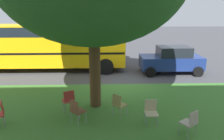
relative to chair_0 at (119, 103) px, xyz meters
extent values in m
plane|color=#424247|center=(-0.14, -3.66, -0.52)|extent=(80.00, 80.00, 0.00)
cube|color=#3D752D|center=(-0.14, -0.46, -0.52)|extent=(48.00, 6.00, 0.01)
cylinder|color=brown|center=(0.88, -0.96, 1.15)|extent=(0.44, 0.44, 3.34)
cube|color=olive|center=(-0.05, -0.05, -0.08)|extent=(0.58, 0.58, 0.04)
cube|color=olive|center=(0.08, 0.08, 0.16)|extent=(0.34, 0.34, 0.40)
cylinder|color=gray|center=(-0.30, -0.04, -0.31)|extent=(0.02, 0.02, 0.42)
cylinder|color=gray|center=(-0.05, -0.30, -0.31)|extent=(0.02, 0.02, 0.42)
cylinder|color=gray|center=(-0.06, 0.20, -0.31)|extent=(0.02, 0.02, 0.42)
cylinder|color=gray|center=(0.20, -0.06, -0.31)|extent=(0.02, 0.02, 0.42)
cube|color=#ADA393|center=(-2.05, 1.27, -0.08)|extent=(0.57, 0.56, 0.04)
cube|color=#ADA393|center=(-2.14, 1.42, 0.16)|extent=(0.38, 0.29, 0.40)
cylinder|color=gray|center=(-2.11, 1.03, -0.31)|extent=(0.02, 0.02, 0.42)
cylinder|color=gray|center=(-1.80, 1.23, -0.31)|extent=(0.02, 0.02, 0.42)
cylinder|color=gray|center=(-2.29, 1.32, -0.31)|extent=(0.02, 0.02, 0.42)
cylinder|color=gray|center=(-1.99, 1.51, -0.31)|extent=(0.02, 0.02, 0.42)
cube|color=brown|center=(1.40, 0.40, -0.08)|extent=(0.58, 0.58, 0.04)
cube|color=brown|center=(1.53, 0.53, 0.16)|extent=(0.34, 0.34, 0.40)
cylinder|color=gray|center=(1.15, 0.41, -0.31)|extent=(0.02, 0.02, 0.42)
cylinder|color=gray|center=(1.41, 0.15, -0.31)|extent=(0.02, 0.02, 0.42)
cylinder|color=gray|center=(1.39, 0.65, -0.31)|extent=(0.02, 0.02, 0.42)
cylinder|color=gray|center=(1.65, 0.40, -0.31)|extent=(0.02, 0.02, 0.42)
cube|color=#B7332D|center=(3.89, 0.51, 0.16)|extent=(0.25, 0.40, 0.40)
cylinder|color=gray|center=(3.97, 0.35, -0.31)|extent=(0.02, 0.02, 0.42)
cylinder|color=gray|center=(3.82, 0.67, -0.31)|extent=(0.02, 0.02, 0.42)
cube|color=#B7332D|center=(1.91, -0.50, -0.08)|extent=(0.55, 0.54, 0.04)
cube|color=#B7332D|center=(1.83, -0.33, 0.16)|extent=(0.40, 0.25, 0.40)
cylinder|color=gray|center=(1.82, -0.73, -0.31)|extent=(0.02, 0.02, 0.42)
cylinder|color=gray|center=(2.14, -0.57, -0.31)|extent=(0.02, 0.02, 0.42)
cylinder|color=gray|center=(1.67, -0.42, -0.31)|extent=(0.02, 0.02, 0.42)
cylinder|color=gray|center=(2.00, -0.27, -0.31)|extent=(0.02, 0.02, 0.42)
cube|color=beige|center=(-1.05, 0.65, -0.08)|extent=(0.43, 0.41, 0.04)
cube|color=beige|center=(-1.05, 0.47, 0.16)|extent=(0.40, 0.09, 0.40)
cylinder|color=gray|center=(-0.87, 0.82, -0.31)|extent=(0.02, 0.02, 0.42)
cylinder|color=gray|center=(-1.23, 0.83, -0.31)|extent=(0.02, 0.02, 0.42)
cylinder|color=gray|center=(-0.87, 0.48, -0.31)|extent=(0.02, 0.02, 0.42)
cylinder|color=gray|center=(-1.23, 0.49, -0.31)|extent=(0.02, 0.02, 0.42)
cube|color=navy|center=(-3.55, -5.48, 0.16)|extent=(3.70, 1.64, 0.76)
cube|color=#1E232B|center=(-3.70, -5.48, 0.81)|extent=(1.90, 1.44, 0.64)
cylinder|color=black|center=(-2.15, -4.61, -0.22)|extent=(0.60, 0.18, 0.60)
cylinder|color=black|center=(-2.15, -6.35, -0.22)|extent=(0.60, 0.18, 0.60)
cylinder|color=black|center=(-4.95, -4.61, -0.22)|extent=(0.60, 0.18, 0.60)
cylinder|color=black|center=(-4.95, -6.35, -0.22)|extent=(0.60, 0.18, 0.60)
cube|color=yellow|center=(4.46, -6.52, 1.11)|extent=(10.40, 2.44, 2.50)
cube|color=black|center=(4.46, -6.52, 0.76)|extent=(10.30, 2.46, 0.12)
cube|color=black|center=(4.46, -6.52, 2.01)|extent=(10.30, 2.46, 0.56)
cylinder|color=black|center=(0.46, -5.26, -0.04)|extent=(0.96, 0.28, 0.96)
cylinder|color=black|center=(0.46, -7.78, -0.04)|extent=(0.96, 0.28, 0.96)
camera|label=1|loc=(0.46, 6.84, 3.23)|focal=33.24mm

